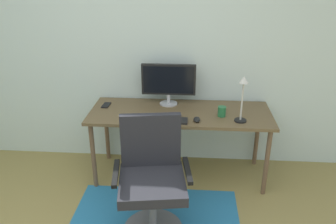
{
  "coord_description": "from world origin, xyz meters",
  "views": [
    {
      "loc": [
        0.62,
        -1.25,
        2.02
      ],
      "look_at": [
        0.42,
        1.55,
        0.81
      ],
      "focal_mm": 36.67,
      "sensor_mm": 36.0,
      "label": 1
    }
  ],
  "objects_px": {
    "desk": "(180,117)",
    "office_chair": "(152,184)",
    "monitor": "(169,81)",
    "keyboard": "(164,120)",
    "coffee_cup": "(222,111)",
    "desk_lamp": "(243,93)",
    "cell_phone": "(106,105)",
    "computer_mouse": "(197,119)"
  },
  "relations": [
    {
      "from": "computer_mouse",
      "to": "cell_phone",
      "type": "height_order",
      "value": "computer_mouse"
    },
    {
      "from": "desk_lamp",
      "to": "desk",
      "type": "bearing_deg",
      "value": 162.09
    },
    {
      "from": "monitor",
      "to": "desk_lamp",
      "type": "height_order",
      "value": "desk_lamp"
    },
    {
      "from": "computer_mouse",
      "to": "coffee_cup",
      "type": "distance_m",
      "value": 0.27
    },
    {
      "from": "keyboard",
      "to": "cell_phone",
      "type": "relative_size",
      "value": 3.07
    },
    {
      "from": "office_chair",
      "to": "coffee_cup",
      "type": "bearing_deg",
      "value": 43.56
    },
    {
      "from": "coffee_cup",
      "to": "office_chair",
      "type": "relative_size",
      "value": 0.1
    },
    {
      "from": "computer_mouse",
      "to": "cell_phone",
      "type": "xyz_separation_m",
      "value": [
        -0.91,
        0.31,
        -0.01
      ]
    },
    {
      "from": "computer_mouse",
      "to": "office_chair",
      "type": "bearing_deg",
      "value": -119.54
    },
    {
      "from": "desk_lamp",
      "to": "office_chair",
      "type": "height_order",
      "value": "desk_lamp"
    },
    {
      "from": "keyboard",
      "to": "cell_phone",
      "type": "distance_m",
      "value": 0.7
    },
    {
      "from": "coffee_cup",
      "to": "desk_lamp",
      "type": "height_order",
      "value": "desk_lamp"
    },
    {
      "from": "desk",
      "to": "computer_mouse",
      "type": "height_order",
      "value": "computer_mouse"
    },
    {
      "from": "keyboard",
      "to": "office_chair",
      "type": "height_order",
      "value": "office_chair"
    },
    {
      "from": "computer_mouse",
      "to": "desk",
      "type": "bearing_deg",
      "value": 127.16
    },
    {
      "from": "keyboard",
      "to": "desk_lamp",
      "type": "relative_size",
      "value": 1.01
    },
    {
      "from": "office_chair",
      "to": "monitor",
      "type": "bearing_deg",
      "value": 78.35
    },
    {
      "from": "desk",
      "to": "cell_phone",
      "type": "relative_size",
      "value": 12.49
    },
    {
      "from": "monitor",
      "to": "office_chair",
      "type": "distance_m",
      "value": 1.13
    },
    {
      "from": "monitor",
      "to": "desk",
      "type": "bearing_deg",
      "value": -55.97
    },
    {
      "from": "monitor",
      "to": "cell_phone",
      "type": "xyz_separation_m",
      "value": [
        -0.63,
        -0.09,
        -0.24
      ]
    },
    {
      "from": "desk",
      "to": "office_chair",
      "type": "xyz_separation_m",
      "value": [
        -0.18,
        -0.81,
        -0.22
      ]
    },
    {
      "from": "keyboard",
      "to": "desk",
      "type": "bearing_deg",
      "value": 58.91
    },
    {
      "from": "cell_phone",
      "to": "desk",
      "type": "bearing_deg",
      "value": -4.47
    },
    {
      "from": "computer_mouse",
      "to": "coffee_cup",
      "type": "xyz_separation_m",
      "value": [
        0.23,
        0.13,
        0.03
      ]
    },
    {
      "from": "coffee_cup",
      "to": "desk_lamp",
      "type": "distance_m",
      "value": 0.29
    },
    {
      "from": "office_chair",
      "to": "keyboard",
      "type": "bearing_deg",
      "value": 77.19
    },
    {
      "from": "monitor",
      "to": "coffee_cup",
      "type": "distance_m",
      "value": 0.62
    },
    {
      "from": "coffee_cup",
      "to": "office_chair",
      "type": "xyz_separation_m",
      "value": [
        -0.58,
        -0.73,
        -0.33
      ]
    },
    {
      "from": "monitor",
      "to": "cell_phone",
      "type": "height_order",
      "value": "monitor"
    },
    {
      "from": "office_chair",
      "to": "computer_mouse",
      "type": "bearing_deg",
      "value": 52.09
    },
    {
      "from": "desk",
      "to": "monitor",
      "type": "bearing_deg",
      "value": 124.03
    },
    {
      "from": "cell_phone",
      "to": "keyboard",
      "type": "bearing_deg",
      "value": -25.19
    },
    {
      "from": "coffee_cup",
      "to": "computer_mouse",
      "type": "bearing_deg",
      "value": -150.79
    },
    {
      "from": "keyboard",
      "to": "office_chair",
      "type": "xyz_separation_m",
      "value": [
        -0.05,
        -0.58,
        -0.29
      ]
    },
    {
      "from": "desk",
      "to": "desk_lamp",
      "type": "bearing_deg",
      "value": -17.91
    },
    {
      "from": "computer_mouse",
      "to": "cell_phone",
      "type": "relative_size",
      "value": 0.74
    },
    {
      "from": "computer_mouse",
      "to": "cell_phone",
      "type": "bearing_deg",
      "value": 161.25
    },
    {
      "from": "keyboard",
      "to": "computer_mouse",
      "type": "distance_m",
      "value": 0.3
    },
    {
      "from": "coffee_cup",
      "to": "cell_phone",
      "type": "xyz_separation_m",
      "value": [
        -1.14,
        0.18,
        -0.04
      ]
    },
    {
      "from": "computer_mouse",
      "to": "desk_lamp",
      "type": "distance_m",
      "value": 0.47
    },
    {
      "from": "coffee_cup",
      "to": "office_chair",
      "type": "height_order",
      "value": "office_chair"
    }
  ]
}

